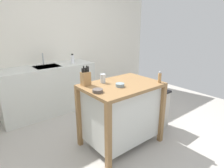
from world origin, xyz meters
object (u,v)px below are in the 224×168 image
object	(u,v)px
kitchen_island	(121,111)
bowl_stoneware_deep	(98,91)
knife_block	(86,78)
drinking_cup	(103,78)
sink_faucet	(43,59)
trash_bin	(156,109)
pepper_grinder	(160,77)
bottle_spray_cleaner	(73,59)
bowl_ceramic_small	(120,85)

from	to	relation	value
kitchen_island	bowl_stoneware_deep	size ratio (longest dim) A/B	8.24
kitchen_island	knife_block	distance (m)	0.67
bowl_stoneware_deep	drinking_cup	xyz separation A→B (m)	(0.27, 0.26, 0.04)
bowl_stoneware_deep	sink_faucet	world-z (taller)	sink_faucet
sink_faucet	bowl_stoneware_deep	bearing A→B (deg)	-91.40
knife_block	kitchen_island	bearing A→B (deg)	-33.36
trash_bin	pepper_grinder	bearing A→B (deg)	-141.33
kitchen_island	bottle_spray_cleaner	world-z (taller)	bottle_spray_cleaner
knife_block	bowl_stoneware_deep	size ratio (longest dim) A/B	2.05
knife_block	pepper_grinder	world-z (taller)	knife_block
bowl_ceramic_small	pepper_grinder	bearing A→B (deg)	-21.34
kitchen_island	pepper_grinder	size ratio (longest dim) A/B	6.55
drinking_cup	pepper_grinder	world-z (taller)	pepper_grinder
trash_bin	sink_faucet	bearing A→B (deg)	122.11
sink_faucet	bottle_spray_cleaner	bearing A→B (deg)	-22.69
sink_faucet	bowl_ceramic_small	bearing A→B (deg)	-80.99
knife_block	pepper_grinder	distance (m)	0.98
drinking_cup	knife_block	bearing A→B (deg)	165.83
bowl_ceramic_small	pepper_grinder	xyz separation A→B (m)	(0.52, -0.20, 0.05)
bowl_ceramic_small	trash_bin	size ratio (longest dim) A/B	0.18
kitchen_island	bowl_stoneware_deep	distance (m)	0.59
bottle_spray_cleaner	pepper_grinder	bearing A→B (deg)	-80.21
trash_bin	bowl_stoneware_deep	bearing A→B (deg)	-177.95
bowl_ceramic_small	bottle_spray_cleaner	distance (m)	1.65
bowl_ceramic_small	sink_faucet	distance (m)	1.87
knife_block	bottle_spray_cleaner	world-z (taller)	knife_block
kitchen_island	bowl_ceramic_small	distance (m)	0.43
pepper_grinder	trash_bin	xyz separation A→B (m)	(0.31, 0.25, -0.64)
bowl_ceramic_small	drinking_cup	distance (m)	0.28
bowl_stoneware_deep	trash_bin	xyz separation A→B (m)	(1.17, 0.04, -0.59)
kitchen_island	bowl_ceramic_small	size ratio (longest dim) A/B	9.09
knife_block	drinking_cup	world-z (taller)	knife_block
knife_block	drinking_cup	xyz separation A→B (m)	(0.23, -0.06, -0.03)
bowl_ceramic_small	pepper_grinder	distance (m)	0.56
knife_block	bowl_ceramic_small	world-z (taller)	knife_block
trash_bin	knife_block	bearing A→B (deg)	166.34
bowl_ceramic_small	bowl_stoneware_deep	size ratio (longest dim) A/B	0.91
trash_bin	kitchen_island	bearing A→B (deg)	178.40
sink_faucet	pepper_grinder	bearing A→B (deg)	-68.29
trash_bin	sink_faucet	distance (m)	2.23
bowl_ceramic_small	trash_bin	world-z (taller)	bowl_ceramic_small
knife_block	pepper_grinder	bearing A→B (deg)	-32.59
bowl_stoneware_deep	bottle_spray_cleaner	world-z (taller)	bottle_spray_cleaner
sink_faucet	bottle_spray_cleaner	xyz separation A→B (m)	(0.50, -0.21, -0.02)
knife_block	sink_faucet	bearing A→B (deg)	89.71
kitchen_island	drinking_cup	bearing A→B (deg)	128.71
bottle_spray_cleaner	drinking_cup	bearing A→B (deg)	-101.39
knife_block	sink_faucet	xyz separation A→B (m)	(0.01, 1.52, 0.03)
trash_bin	sink_faucet	size ratio (longest dim) A/B	2.86
bowl_ceramic_small	pepper_grinder	size ratio (longest dim) A/B	0.72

